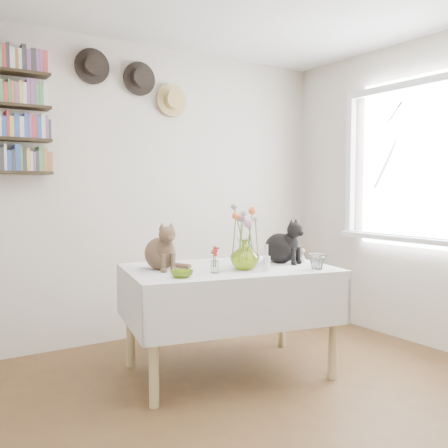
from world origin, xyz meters
TOP-DOWN VIEW (x-y plane):
  - room at (0.00, 0.00)m, footprint 4.08×4.58m
  - window at (1.97, 0.80)m, footprint 0.12×1.52m
  - dining_table at (0.32, 1.12)m, footprint 1.54×1.16m
  - tabby_cat at (-0.12, 1.28)m, footprint 0.23×0.29m
  - black_cat at (0.74, 1.08)m, footprint 0.31×0.34m
  - flower_vase at (0.35, 0.97)m, footprint 0.27×0.27m
  - green_bowl at (-0.14, 0.93)m, footprint 0.18×0.18m
  - drinking_glass at (0.76, 0.71)m, footprint 0.15×0.15m
  - candlestick at (0.44, 0.84)m, footprint 0.05×0.05m
  - berry_jar at (0.11, 0.96)m, footprint 0.05×0.05m
  - porcelain_figurine at (0.90, 1.01)m, footprint 0.05×0.05m
  - flower_bouquet at (0.35, 0.98)m, footprint 0.17×0.13m
  - wall_hats at (0.12, 2.19)m, footprint 0.98×0.09m

SIDE VIEW (x-z plane):
  - dining_table at x=0.32m, z-range 0.19..0.93m
  - green_bowl at x=-0.14m, z-range 0.74..0.79m
  - porcelain_figurine at x=0.90m, z-range 0.74..0.84m
  - drinking_glass at x=0.76m, z-range 0.74..0.85m
  - candlestick at x=0.44m, z-range 0.71..0.89m
  - berry_jar at x=0.11m, z-range 0.73..0.93m
  - flower_vase at x=0.35m, z-range 0.74..0.94m
  - tabby_cat at x=-0.12m, z-range 0.74..1.07m
  - black_cat at x=0.74m, z-range 0.74..1.07m
  - flower_bouquet at x=0.35m, z-range 0.89..1.28m
  - room at x=0.00m, z-range -0.04..2.54m
  - window at x=1.97m, z-range 0.74..2.06m
  - wall_hats at x=0.12m, z-range 1.93..2.41m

